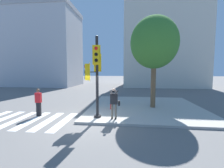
{
  "coord_description": "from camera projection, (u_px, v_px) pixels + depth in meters",
  "views": [
    {
      "loc": [
        2.28,
        -7.75,
        2.73
      ],
      "look_at": [
        1.36,
        0.42,
        2.03
      ],
      "focal_mm": 24.0,
      "sensor_mm": 36.0,
      "label": 1
    }
  ],
  "objects": [
    {
      "name": "ground_plane",
      "position": [
        86.0,
        121.0,
        8.15
      ],
      "size": [
        160.0,
        160.0,
        0.0
      ],
      "primitive_type": "plane",
      "color": "slate"
    },
    {
      "name": "sidewalk_corner",
      "position": [
        145.0,
        107.0,
        11.22
      ],
      "size": [
        8.0,
        8.0,
        0.13
      ],
      "color": "#ADA89E",
      "rests_on": "ground_plane"
    },
    {
      "name": "crosswalk_stripes",
      "position": [
        25.0,
        120.0,
        8.41
      ],
      "size": [
        5.03,
        3.14,
        0.01
      ],
      "color": "silver",
      "rests_on": "ground_plane"
    },
    {
      "name": "traffic_signal_pole",
      "position": [
        95.0,
        70.0,
        8.26
      ],
      "size": [
        0.96,
        1.38,
        4.54
      ],
      "color": "black",
      "rests_on": "sidewalk_corner"
    },
    {
      "name": "person_photographer",
      "position": [
        114.0,
        101.0,
        8.15
      ],
      "size": [
        0.58,
        0.54,
        1.68
      ],
      "color": "black",
      "rests_on": "sidewalk_corner"
    },
    {
      "name": "pedestrian_distant",
      "position": [
        38.0,
        102.0,
        9.06
      ],
      "size": [
        0.34,
        0.2,
        1.69
      ],
      "color": "black",
      "rests_on": "ground_plane"
    },
    {
      "name": "street_tree",
      "position": [
        154.0,
        43.0,
        10.5
      ],
      "size": [
        3.33,
        3.33,
        6.44
      ],
      "color": "brown",
      "rests_on": "sidewalk_corner"
    },
    {
      "name": "fire_hydrant",
      "position": [
        111.0,
        104.0,
        10.24
      ],
      "size": [
        0.18,
        0.24,
        0.76
      ],
      "color": "red",
      "rests_on": "sidewalk_corner"
    },
    {
      "name": "building_left",
      "position": [
        45.0,
        48.0,
        28.63
      ],
      "size": [
        12.46,
        8.77,
        14.38
      ],
      "color": "#BCBCC1",
      "rests_on": "ground_plane"
    },
    {
      "name": "building_right",
      "position": [
        162.0,
        39.0,
        27.38
      ],
      "size": [
        13.82,
        9.2,
        17.29
      ],
      "color": "beige",
      "rests_on": "ground_plane"
    }
  ]
}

